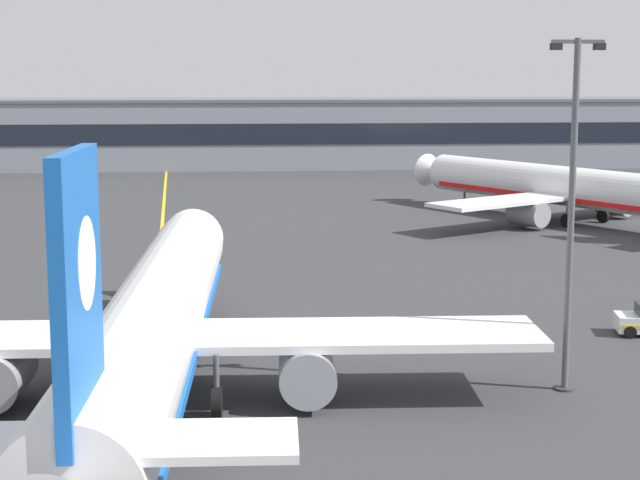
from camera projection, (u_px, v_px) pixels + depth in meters
taxiway_centreline at (157, 297)px, 63.01m from camera, size 10.84×179.71×0.01m
airliner_foreground at (154, 324)px, 42.35m from camera, size 32.15×41.49×11.65m
airliner_background at (571, 188)px, 92.61m from camera, size 27.45×34.08×10.74m
apron_lamp_post at (571, 211)px, 43.61m from camera, size 2.24×0.90×14.84m
terminal_building at (235, 133)px, 144.21m from camera, size 135.04×12.40×9.45m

